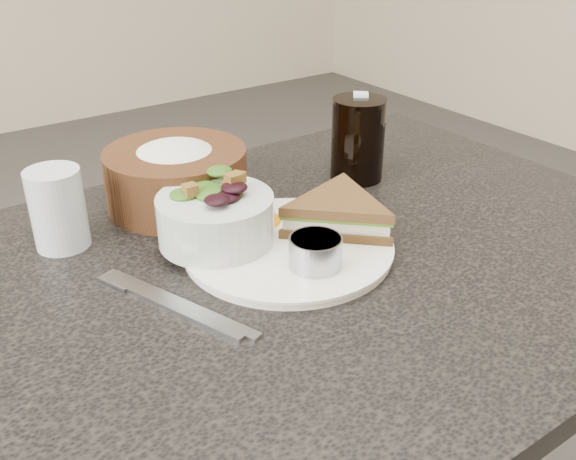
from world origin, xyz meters
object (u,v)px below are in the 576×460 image
(salad_bowl, at_px, (215,211))
(cola_glass, at_px, (358,136))
(dressing_ramekin, at_px, (315,252))
(dinner_plate, at_px, (288,248))
(water_glass, at_px, (58,209))
(bread_basket, at_px, (176,168))
(sandwich, at_px, (338,213))

(salad_bowl, xyz_separation_m, cola_glass, (0.29, 0.07, 0.02))
(salad_bowl, bearing_deg, cola_glass, 13.63)
(salad_bowl, distance_m, dressing_ramekin, 0.14)
(dressing_ramekin, bearing_deg, dinner_plate, 85.25)
(cola_glass, relative_size, water_glass, 1.36)
(cola_glass, bearing_deg, dinner_plate, -149.92)
(dinner_plate, relative_size, salad_bowl, 1.80)
(cola_glass, bearing_deg, water_glass, 173.56)
(dinner_plate, bearing_deg, salad_bowl, 139.42)
(cola_glass, distance_m, water_glass, 0.44)
(dinner_plate, bearing_deg, dressing_ramekin, -94.75)
(salad_bowl, height_order, dressing_ramekin, salad_bowl)
(water_glass, bearing_deg, bread_basket, 7.72)
(dinner_plate, relative_size, water_glass, 2.53)
(dressing_ramekin, bearing_deg, sandwich, 35.56)
(salad_bowl, distance_m, bread_basket, 0.14)
(dinner_plate, bearing_deg, water_glass, 141.28)
(salad_bowl, height_order, water_glass, water_glass)
(salad_bowl, height_order, bread_basket, bread_basket)
(dinner_plate, relative_size, sandwich, 1.57)
(dinner_plate, relative_size, dressing_ramekin, 4.15)
(sandwich, distance_m, dressing_ramekin, 0.10)
(sandwich, height_order, cola_glass, cola_glass)
(dressing_ramekin, relative_size, bread_basket, 0.31)
(sandwich, xyz_separation_m, salad_bowl, (-0.14, 0.06, 0.02))
(sandwich, relative_size, salad_bowl, 1.14)
(cola_glass, bearing_deg, dressing_ramekin, -139.96)
(dressing_ramekin, relative_size, water_glass, 0.61)
(bread_basket, relative_size, cola_glass, 1.43)
(sandwich, distance_m, salad_bowl, 0.16)
(sandwich, distance_m, water_glass, 0.35)
(dinner_plate, distance_m, salad_bowl, 0.10)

